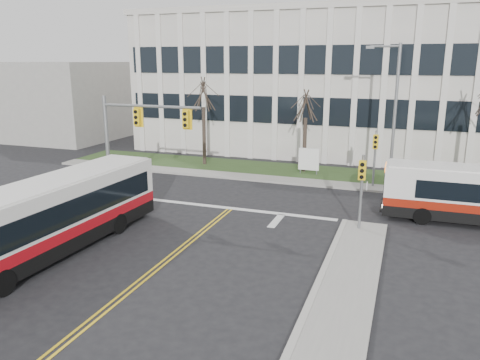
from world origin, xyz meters
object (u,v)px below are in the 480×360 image
directory_sign (309,160)px  bus_main (52,218)px  streetlight (392,108)px  newspaper_box_blue (0,221)px

directory_sign → bus_main: (-7.50, -17.73, 0.40)m
streetlight → bus_main: bearing=-128.4°
streetlight → directory_sign: 6.96m
streetlight → bus_main: (-13.03, -16.43, -3.62)m
directory_sign → bus_main: bearing=-112.9°
bus_main → streetlight: bearing=54.0°
streetlight → newspaper_box_blue: size_ratio=9.68×
streetlight → newspaper_box_blue: bearing=-139.3°
streetlight → directory_sign: size_ratio=4.60×
streetlight → bus_main: size_ratio=0.78×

